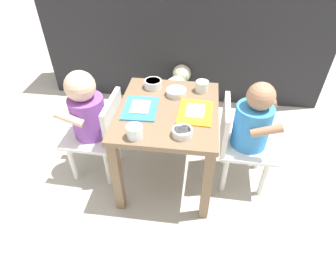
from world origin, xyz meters
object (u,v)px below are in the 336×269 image
(food_tray_right, at_px, (195,112))
(veggie_bowl_near, at_px, (176,92))
(seated_child_left, at_px, (90,114))
(water_cup_left, at_px, (135,132))
(water_cup_right, at_px, (202,87))
(dining_table, at_px, (168,123))
(cereal_bowl_left_side, at_px, (153,84))
(seated_child_right, at_px, (250,125))
(food_tray_left, at_px, (140,108))
(veggie_bowl_far, at_px, (182,132))
(dog, at_px, (175,89))

(food_tray_right, distance_m, veggie_bowl_near, 0.18)
(seated_child_left, distance_m, water_cup_left, 0.38)
(water_cup_right, xyz_separation_m, veggie_bowl_near, (-0.13, -0.06, -0.01))
(dining_table, height_order, cereal_bowl_left_side, cereal_bowl_left_side)
(seated_child_right, xyz_separation_m, food_tray_right, (-0.27, -0.05, 0.09))
(food_tray_left, xyz_separation_m, veggie_bowl_far, (0.22, -0.17, 0.01))
(food_tray_left, xyz_separation_m, veggie_bowl_near, (0.16, 0.15, 0.01))
(dining_table, distance_m, veggie_bowl_far, 0.23)
(food_tray_right, relative_size, veggie_bowl_far, 2.39)
(seated_child_left, height_order, veggie_bowl_far, seated_child_left)
(water_cup_left, distance_m, veggie_bowl_far, 0.20)
(dining_table, bearing_deg, water_cup_left, -115.95)
(seated_child_left, height_order, food_tray_left, seated_child_left)
(food_tray_left, bearing_deg, seated_child_left, 176.36)
(cereal_bowl_left_side, distance_m, veggie_bowl_near, 0.14)
(dog, distance_m, veggie_bowl_near, 0.59)
(food_tray_left, distance_m, water_cup_right, 0.35)
(veggie_bowl_far, distance_m, veggie_bowl_near, 0.32)
(water_cup_right, xyz_separation_m, cereal_bowl_left_side, (-0.26, 0.00, -0.00))
(food_tray_left, distance_m, veggie_bowl_near, 0.22)
(food_tray_left, bearing_deg, water_cup_left, -84.34)
(dog, relative_size, veggie_bowl_far, 5.12)
(food_tray_right, distance_m, water_cup_left, 0.32)
(food_tray_right, height_order, water_cup_left, water_cup_left)
(food_tray_right, height_order, veggie_bowl_near, veggie_bowl_near)
(water_cup_left, bearing_deg, food_tray_right, 40.72)
(seated_child_left, height_order, water_cup_right, seated_child_left)
(seated_child_right, bearing_deg, dog, 125.48)
(water_cup_left, xyz_separation_m, veggie_bowl_far, (0.20, 0.04, -0.01))
(seated_child_left, distance_m, food_tray_right, 0.54)
(water_cup_left, xyz_separation_m, water_cup_right, (0.26, 0.41, -0.00))
(dining_table, relative_size, veggie_bowl_far, 6.39)
(food_tray_right, bearing_deg, food_tray_left, -180.00)
(water_cup_left, height_order, cereal_bowl_left_side, water_cup_left)
(dining_table, xyz_separation_m, cereal_bowl_left_side, (-0.10, 0.19, 0.11))
(dining_table, distance_m, dog, 0.66)
(dining_table, distance_m, seated_child_left, 0.40)
(seated_child_right, distance_m, veggie_bowl_near, 0.40)
(water_cup_left, bearing_deg, veggie_bowl_near, 69.03)
(water_cup_left, relative_size, veggie_bowl_far, 0.78)
(seated_child_left, xyz_separation_m, water_cup_right, (0.56, 0.19, 0.09))
(dog, distance_m, food_tray_left, 0.72)
(water_cup_left, height_order, veggie_bowl_near, water_cup_left)
(seated_child_right, relative_size, veggie_bowl_near, 5.92)
(water_cup_left, bearing_deg, veggie_bowl_far, 10.76)
(seated_child_right, height_order, water_cup_right, seated_child_right)
(water_cup_right, relative_size, veggie_bowl_near, 0.65)
(food_tray_right, xyz_separation_m, water_cup_left, (-0.24, -0.21, 0.02))
(cereal_bowl_left_side, bearing_deg, dog, 81.06)
(water_cup_right, bearing_deg, veggie_bowl_far, -100.19)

